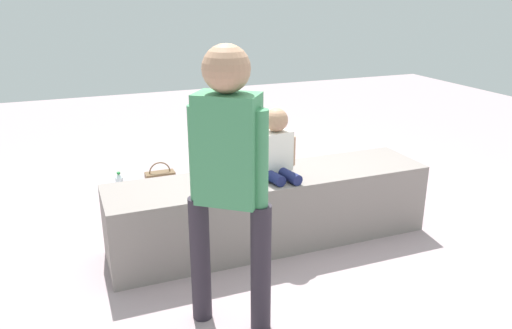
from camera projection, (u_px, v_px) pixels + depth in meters
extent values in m
plane|color=#A99297|center=(271.00, 240.00, 3.69)|extent=(12.00, 12.00, 0.00)
cube|color=gray|center=(271.00, 209.00, 3.61)|extent=(2.32, 0.54, 0.52)
cylinder|color=navy|center=(271.00, 176.00, 3.40)|extent=(0.12, 0.26, 0.08)
cylinder|color=navy|center=(287.00, 175.00, 3.42)|extent=(0.12, 0.26, 0.08)
cube|color=white|center=(276.00, 151.00, 3.46)|extent=(0.23, 0.17, 0.28)
sphere|color=tan|center=(276.00, 120.00, 3.39)|extent=(0.16, 0.16, 0.16)
cylinder|color=tan|center=(260.00, 153.00, 3.45)|extent=(0.05, 0.05, 0.21)
cylinder|color=tan|center=(292.00, 151.00, 3.49)|extent=(0.05, 0.05, 0.21)
cylinder|color=#2B252F|center=(261.00, 269.00, 2.62)|extent=(0.11, 0.11, 0.73)
cylinder|color=#2B252F|center=(200.00, 260.00, 2.71)|extent=(0.11, 0.11, 0.73)
cube|color=#428C5B|center=(228.00, 150.00, 2.45)|extent=(0.36, 0.34, 0.56)
sphere|color=tan|center=(226.00, 69.00, 2.32)|extent=(0.23, 0.23, 0.23)
cylinder|color=#428C5B|center=(260.00, 163.00, 2.43)|extent=(0.09, 0.09, 0.53)
cylinder|color=#428C5B|center=(197.00, 157.00, 2.51)|extent=(0.09, 0.09, 0.53)
cylinder|color=#4CA5D8|center=(252.00, 182.00, 3.39)|extent=(0.22, 0.22, 0.01)
cylinder|color=brown|center=(252.00, 178.00, 3.38)|extent=(0.10, 0.10, 0.04)
cylinder|color=silver|center=(252.00, 174.00, 3.37)|extent=(0.10, 0.10, 0.01)
cube|color=silver|center=(261.00, 180.00, 3.39)|extent=(0.11, 0.04, 0.00)
cube|color=#4C99E0|center=(261.00, 182.00, 4.46)|extent=(0.26, 0.09, 0.26)
torus|color=white|center=(256.00, 169.00, 4.40)|extent=(0.10, 0.01, 0.10)
torus|color=white|center=(267.00, 167.00, 4.44)|extent=(0.10, 0.01, 0.10)
cylinder|color=black|center=(227.00, 185.00, 4.69)|extent=(0.36, 0.36, 0.04)
cylinder|color=black|center=(226.00, 131.00, 4.52)|extent=(0.11, 0.11, 1.01)
cylinder|color=silver|center=(120.00, 186.00, 4.48)|extent=(0.07, 0.07, 0.17)
cone|color=silver|center=(119.00, 176.00, 4.45)|extent=(0.06, 0.06, 0.03)
cylinder|color=#268C3F|center=(118.00, 173.00, 4.44)|extent=(0.03, 0.03, 0.02)
cylinder|color=red|center=(292.00, 180.00, 4.75)|extent=(0.08, 0.08, 0.10)
cube|color=white|center=(301.00, 188.00, 4.49)|extent=(0.40, 0.37, 0.14)
cube|color=black|center=(198.00, 204.00, 4.05)|extent=(0.28, 0.14, 0.22)
torus|color=black|center=(197.00, 192.00, 4.02)|extent=(0.21, 0.01, 0.21)
cube|color=brown|center=(161.00, 182.00, 4.55)|extent=(0.26, 0.12, 0.19)
torus|color=brown|center=(160.00, 172.00, 4.52)|extent=(0.20, 0.01, 0.20)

